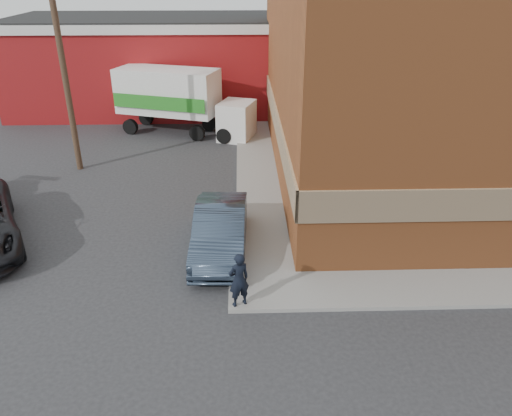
# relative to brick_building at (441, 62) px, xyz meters

# --- Properties ---
(ground) EXTENTS (90.00, 90.00, 0.00)m
(ground) POSITION_rel_brick_building_xyz_m (-8.50, -9.00, -4.68)
(ground) COLOR #28282B
(ground) RESTS_ON ground
(brick_building) EXTENTS (14.25, 18.25, 9.36)m
(brick_building) POSITION_rel_brick_building_xyz_m (0.00, 0.00, 0.00)
(brick_building) COLOR #A3552A
(brick_building) RESTS_ON ground
(sidewalk_south) EXTENTS (16.00, 1.80, 0.12)m
(sidewalk_south) POSITION_rel_brick_building_xyz_m (-1.00, -9.90, -4.62)
(sidewalk_south) COLOR gray
(sidewalk_south) RESTS_ON ground
(sidewalk_west) EXTENTS (1.80, 18.00, 0.12)m
(sidewalk_west) POSITION_rel_brick_building_xyz_m (-7.90, 0.00, -4.62)
(sidewalk_west) COLOR gray
(sidewalk_west) RESTS_ON ground
(warehouse) EXTENTS (16.30, 8.30, 5.60)m
(warehouse) POSITION_rel_brick_building_xyz_m (-14.50, 11.00, -1.87)
(warehouse) COLOR maroon
(warehouse) RESTS_ON ground
(utility_pole) EXTENTS (2.00, 0.26, 9.00)m
(utility_pole) POSITION_rel_brick_building_xyz_m (-16.00, 0.00, 0.06)
(utility_pole) COLOR #4F3727
(utility_pole) RESTS_ON ground
(man) EXTENTS (0.69, 0.59, 1.60)m
(man) POSITION_rel_brick_building_xyz_m (-8.70, -10.55, -3.76)
(man) COLOR black
(man) RESTS_ON sidewalk_south
(sedan) EXTENTS (1.78, 4.72, 1.54)m
(sedan) POSITION_rel_brick_building_xyz_m (-9.30, -7.52, -3.91)
(sedan) COLOR #2E3B4D
(sedan) RESTS_ON ground
(box_truck) EXTENTS (7.32, 4.23, 3.47)m
(box_truck) POSITION_rel_brick_building_xyz_m (-11.85, 5.18, -2.68)
(box_truck) COLOR white
(box_truck) RESTS_ON ground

